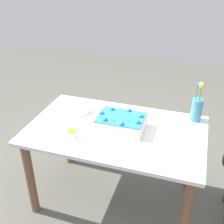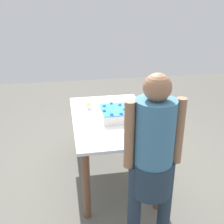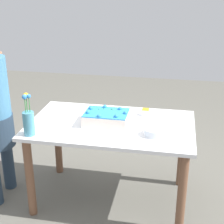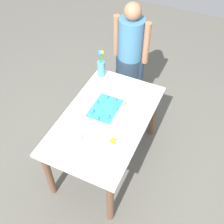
{
  "view_description": "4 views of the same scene",
  "coord_description": "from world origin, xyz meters",
  "px_view_note": "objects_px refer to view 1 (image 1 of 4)",
  "views": [
    {
      "loc": [
        -0.54,
        1.77,
        1.94
      ],
      "look_at": [
        0.06,
        -0.08,
        0.85
      ],
      "focal_mm": 45.0,
      "sensor_mm": 36.0,
      "label": 1
    },
    {
      "loc": [
        -2.72,
        0.49,
        1.98
      ],
      "look_at": [
        -0.02,
        -0.0,
        0.82
      ],
      "focal_mm": 45.0,
      "sensor_mm": 36.0,
      "label": 2
    },
    {
      "loc": [
        0.51,
        -2.59,
        1.91
      ],
      "look_at": [
        0.0,
        0.03,
        0.84
      ],
      "focal_mm": 55.0,
      "sensor_mm": 36.0,
      "label": 3
    },
    {
      "loc": [
        1.67,
        0.85,
        2.87
      ],
      "look_at": [
        -0.06,
        0.05,
        0.79
      ],
      "focal_mm": 45.0,
      "sensor_mm": 36.0,
      "label": 4
    }
  ],
  "objects_px": {
    "cake_knife": "(183,152)",
    "fruit_bowl": "(80,110)",
    "serving_plate_with_slice": "(73,136)",
    "sheet_cake": "(121,123)",
    "flower_vase": "(197,107)"
  },
  "relations": [
    {
      "from": "sheet_cake",
      "to": "cake_knife",
      "type": "distance_m",
      "value": 0.52
    },
    {
      "from": "cake_knife",
      "to": "flower_vase",
      "type": "relative_size",
      "value": 0.54
    },
    {
      "from": "serving_plate_with_slice",
      "to": "cake_knife",
      "type": "bearing_deg",
      "value": -175.02
    },
    {
      "from": "cake_knife",
      "to": "fruit_bowl",
      "type": "xyz_separation_m",
      "value": [
        0.9,
        -0.3,
        0.03
      ]
    },
    {
      "from": "flower_vase",
      "to": "cake_knife",
      "type": "bearing_deg",
      "value": 83.66
    },
    {
      "from": "cake_knife",
      "to": "fruit_bowl",
      "type": "bearing_deg",
      "value": -0.53
    },
    {
      "from": "cake_knife",
      "to": "fruit_bowl",
      "type": "height_order",
      "value": "fruit_bowl"
    },
    {
      "from": "sheet_cake",
      "to": "serving_plate_with_slice",
      "type": "relative_size",
      "value": 1.71
    },
    {
      "from": "cake_knife",
      "to": "flower_vase",
      "type": "bearing_deg",
      "value": -78.55
    },
    {
      "from": "serving_plate_with_slice",
      "to": "fruit_bowl",
      "type": "distance_m",
      "value": 0.38
    },
    {
      "from": "sheet_cake",
      "to": "flower_vase",
      "type": "height_order",
      "value": "flower_vase"
    },
    {
      "from": "cake_knife",
      "to": "fruit_bowl",
      "type": "relative_size",
      "value": 1.12
    },
    {
      "from": "flower_vase",
      "to": "fruit_bowl",
      "type": "xyz_separation_m",
      "value": [
        0.96,
        0.18,
        -0.09
      ]
    },
    {
      "from": "sheet_cake",
      "to": "flower_vase",
      "type": "xyz_separation_m",
      "value": [
        -0.55,
        -0.32,
        0.06
      ]
    },
    {
      "from": "serving_plate_with_slice",
      "to": "cake_knife",
      "type": "xyz_separation_m",
      "value": [
        -0.8,
        -0.07,
        -0.01
      ]
    }
  ]
}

